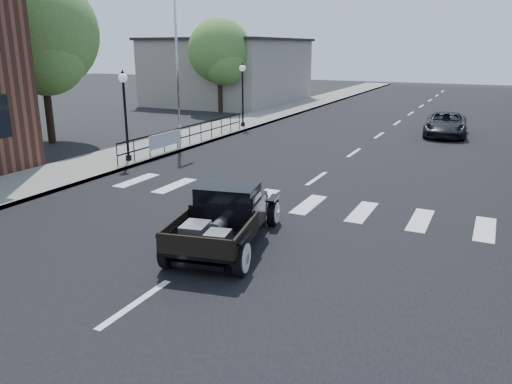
% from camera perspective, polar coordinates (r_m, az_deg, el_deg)
% --- Properties ---
extents(ground, '(120.00, 120.00, 0.00)m').
position_cam_1_polar(ground, '(11.81, -4.37, -6.34)').
color(ground, black).
rests_on(ground, ground).
extents(road, '(14.00, 80.00, 0.02)m').
position_cam_1_polar(road, '(25.42, 12.90, 5.61)').
color(road, black).
rests_on(road, ground).
extents(road_markings, '(12.00, 60.00, 0.06)m').
position_cam_1_polar(road_markings, '(20.67, 9.67, 3.37)').
color(road_markings, silver).
rests_on(road_markings, ground).
extents(sidewalk_left, '(3.00, 80.00, 0.15)m').
position_cam_1_polar(sidewalk_left, '(28.50, -4.06, 7.23)').
color(sidewalk_left, gray).
rests_on(sidewalk_left, ground).
extents(low_building_left, '(10.00, 12.00, 5.00)m').
position_cam_1_polar(low_building_left, '(42.71, -3.01, 13.52)').
color(low_building_left, '#A49B89').
rests_on(low_building_left, ground).
extents(railing, '(0.08, 10.00, 1.00)m').
position_cam_1_polar(railing, '(23.58, -7.61, 6.65)').
color(railing, black).
rests_on(railing, sidewalk_left).
extents(banner, '(0.04, 2.20, 0.60)m').
position_cam_1_polar(banner, '(21.96, -10.28, 5.29)').
color(banner, silver).
rests_on(banner, sidewalk_left).
extents(lamp_post_b, '(0.36, 0.36, 3.54)m').
position_cam_1_polar(lamp_post_b, '(20.41, -14.68, 8.39)').
color(lamp_post_b, black).
rests_on(lamp_post_b, sidewalk_left).
extents(lamp_post_c, '(0.36, 0.36, 3.54)m').
position_cam_1_polar(lamp_post_c, '(28.71, -1.54, 11.04)').
color(lamp_post_c, black).
rests_on(lamp_post_c, sidewalk_left).
extents(flagpole, '(0.12, 0.12, 13.04)m').
position_cam_1_polar(flagpole, '(26.07, -9.30, 20.78)').
color(flagpole, silver).
rests_on(flagpole, sidewalk_left).
extents(big_tree_near, '(5.33, 5.33, 7.83)m').
position_cam_1_polar(big_tree_near, '(26.17, -23.17, 13.66)').
color(big_tree_near, '#4B7532').
rests_on(big_tree_near, ground).
extents(big_tree_far, '(4.40, 4.40, 6.47)m').
position_cam_1_polar(big_tree_far, '(36.23, -4.16, 14.17)').
color(big_tree_far, '#4B7532').
rests_on(big_tree_far, ground).
extents(hotrod_pickup, '(2.75, 4.52, 1.46)m').
position_cam_1_polar(hotrod_pickup, '(11.66, -3.48, -2.79)').
color(hotrod_pickup, black).
rests_on(hotrod_pickup, ground).
extents(second_car, '(2.34, 4.55, 1.23)m').
position_cam_1_polar(second_car, '(28.24, 20.84, 7.24)').
color(second_car, black).
rests_on(second_car, ground).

